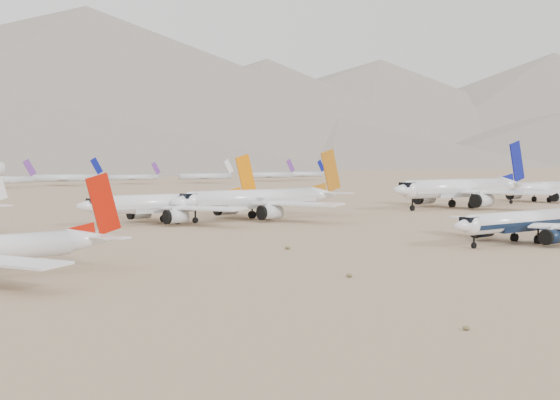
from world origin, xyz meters
name	(u,v)px	position (x,y,z in m)	size (l,w,h in m)	color
ground	(468,244)	(0.00, 0.00, 0.00)	(7000.00, 7000.00, 0.00)	#886A4F
main_airliner	(528,221)	(11.37, -4.72, 3.93)	(40.49, 39.55, 14.29)	white
row2_navy_widebody	(464,189)	(85.59, 67.80, 6.07)	(61.10, 59.75, 21.74)	white
row2_gold_tail	(262,199)	(7.14, 70.59, 5.10)	(51.18, 50.06, 18.22)	white
row2_orange_tail	(172,204)	(-17.23, 74.12, 4.70)	(46.95, 45.93, 16.75)	white
row2_blue_far	(543,188)	(134.87, 70.94, 4.84)	(48.87, 47.78, 17.37)	white
foothills	(136,129)	(526.68, 1100.00, 67.15)	(4637.50, 1395.00, 155.00)	slate
desert_scrub	(489,271)	(-26.91, -24.06, 0.28)	(219.83, 121.67, 0.63)	brown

